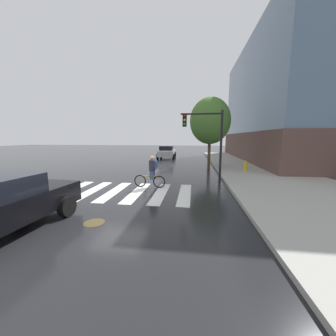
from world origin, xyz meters
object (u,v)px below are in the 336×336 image
at_px(cyclist, 152,172).
at_px(sedan_mid, 167,152).
at_px(street_tree_near, 210,121).
at_px(traffic_light_near, 207,134).
at_px(manhole_cover, 94,223).
at_px(fire_hydrant, 245,166).

bearing_deg(cyclist, sedan_mid, 94.88).
bearing_deg(cyclist, street_tree_near, 63.51).
bearing_deg(traffic_light_near, manhole_cover, -120.44).
bearing_deg(street_tree_near, manhole_cover, -110.77).
relative_size(sedan_mid, traffic_light_near, 1.13).
bearing_deg(fire_hydrant, cyclist, -139.00).
distance_m(traffic_light_near, fire_hydrant, 5.09).
height_order(traffic_light_near, fire_hydrant, traffic_light_near).
xyz_separation_m(manhole_cover, traffic_light_near, (3.79, 6.44, 2.86)).
xyz_separation_m(cyclist, fire_hydrant, (6.05, 5.26, -0.31)).
height_order(traffic_light_near, street_tree_near, street_tree_near).
bearing_deg(street_tree_near, fire_hydrant, -33.35).
distance_m(traffic_light_near, street_tree_near, 5.14).
xyz_separation_m(manhole_cover, street_tree_near, (4.33, 11.42, 4.00)).
bearing_deg(sedan_mid, street_tree_near, -59.73).
height_order(cyclist, fire_hydrant, cyclist).
xyz_separation_m(traffic_light_near, street_tree_near, (0.54, 4.98, 1.14)).
xyz_separation_m(cyclist, traffic_light_near, (2.93, 1.99, 2.02)).
bearing_deg(manhole_cover, fire_hydrant, 54.57).
relative_size(traffic_light_near, street_tree_near, 0.71).
relative_size(manhole_cover, sedan_mid, 0.14).
height_order(manhole_cover, cyclist, cyclist).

